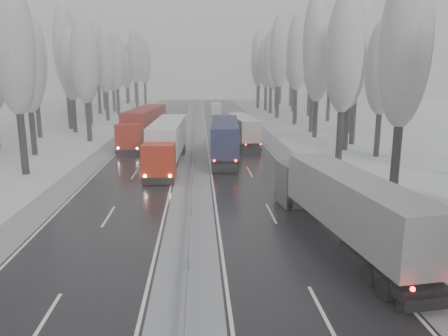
{
  "coord_description": "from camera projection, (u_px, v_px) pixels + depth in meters",
  "views": [
    {
      "loc": [
        0.58,
        -14.97,
        9.09
      ],
      "look_at": [
        2.4,
        16.06,
        2.2
      ],
      "focal_mm": 35.0,
      "sensor_mm": 36.0,
      "label": 1
    }
  ],
  "objects": [
    {
      "name": "truck_cream_box",
      "position": [
        241.0,
        127.0,
        55.64
      ],
      "size": [
        3.34,
        14.22,
        3.62
      ],
      "rotation": [
        0.0,
        0.0,
        0.08
      ],
      "color": "beige",
      "rests_on": "ground"
    },
    {
      "name": "tree_37",
      "position": [
        281.0,
        66.0,
        122.98
      ],
      "size": [
        3.6,
        3.6,
        16.37
      ],
      "color": "black",
      "rests_on": "ground"
    },
    {
      "name": "tree_20",
      "position": [
        350.0,
        62.0,
        49.63
      ],
      "size": [
        3.6,
        3.6,
        15.71
      ],
      "color": "black",
      "rests_on": "ground"
    },
    {
      "name": "tree_24",
      "position": [
        315.0,
        43.0,
        64.42
      ],
      "size": [
        3.6,
        3.6,
        20.49
      ],
      "color": "black",
      "rests_on": "ground"
    },
    {
      "name": "tree_63",
      "position": [
        33.0,
        58.0,
        59.43
      ],
      "size": [
        3.6,
        3.6,
        16.88
      ],
      "color": "black",
      "rests_on": "ground"
    },
    {
      "name": "truck_red_white",
      "position": [
        167.0,
        140.0,
        42.53
      ],
      "size": [
        3.26,
        16.9,
        4.31
      ],
      "rotation": [
        0.0,
        0.0,
        -0.04
      ],
      "color": "#AB1D09",
      "rests_on": "ground"
    },
    {
      "name": "tree_33",
      "position": [
        276.0,
        71.0,
        106.5
      ],
      "size": [
        3.6,
        3.6,
        14.33
      ],
      "color": "black",
      "rests_on": "ground"
    },
    {
      "name": "tree_18",
      "position": [
        344.0,
        54.0,
        41.39
      ],
      "size": [
        3.6,
        3.6,
        16.58
      ],
      "color": "black",
      "rests_on": "ground"
    },
    {
      "name": "tree_64",
      "position": [
        71.0,
        65.0,
        64.7
      ],
      "size": [
        3.6,
        3.6,
        15.42
      ],
      "color": "black",
      "rests_on": "ground"
    },
    {
      "name": "tree_76",
      "position": [
        144.0,
        61.0,
        119.09
      ],
      "size": [
        3.6,
        3.6,
        18.55
      ],
      "color": "black",
      "rests_on": "ground"
    },
    {
      "name": "tree_28",
      "position": [
        279.0,
        53.0,
        84.85
      ],
      "size": [
        3.6,
        3.6,
        19.62
      ],
      "color": "black",
      "rests_on": "ground"
    },
    {
      "name": "tree_67",
      "position": [
        85.0,
        60.0,
        77.68
      ],
      "size": [
        3.6,
        3.6,
        17.09
      ],
      "color": "black",
      "rests_on": "ground"
    },
    {
      "name": "tree_34",
      "position": [
        258.0,
        62.0,
        108.83
      ],
      "size": [
        3.6,
        3.6,
        17.63
      ],
      "color": "black",
      "rests_on": "ground"
    },
    {
      "name": "tree_78",
      "position": [
        134.0,
        59.0,
        125.18
      ],
      "size": [
        3.6,
        3.6,
        19.55
      ],
      "color": "black",
      "rests_on": "ground"
    },
    {
      "name": "tree_73",
      "position": [
        103.0,
        63.0,
        103.06
      ],
      "size": [
        3.6,
        3.6,
        17.22
      ],
      "color": "black",
      "rests_on": "ground"
    },
    {
      "name": "median_guardrail",
      "position": [
        193.0,
        155.0,
        45.62
      ],
      "size": [
        0.12,
        200.0,
        0.76
      ],
      "color": "slate",
      "rests_on": "ground"
    },
    {
      "name": "tree_21",
      "position": [
        358.0,
        47.0,
        53.25
      ],
      "size": [
        3.6,
        3.6,
        18.62
      ],
      "color": "black",
      "rests_on": "ground"
    },
    {
      "name": "tree_32",
      "position": [
        266.0,
        62.0,
        102.0
      ],
      "size": [
        3.6,
        3.6,
        17.33
      ],
      "color": "black",
      "rests_on": "ground"
    },
    {
      "name": "tree_77",
      "position": [
        126.0,
        71.0,
        123.25
      ],
      "size": [
        3.6,
        3.6,
        14.32
      ],
      "color": "black",
      "rests_on": "ground"
    },
    {
      "name": "shoulder_left",
      "position": [
        95.0,
        161.0,
        45.17
      ],
      "size": [
        2.4,
        200.0,
        0.04
      ],
      "primitive_type": "cube",
      "color": "gray",
      "rests_on": "ground"
    },
    {
      "name": "truck_grey_tarp",
      "position": [
        342.0,
        201.0,
        23.33
      ],
      "size": [
        4.44,
        15.5,
        3.94
      ],
      "rotation": [
        0.0,
        0.0,
        0.13
      ],
      "color": "#4F4F54",
      "rests_on": "ground"
    },
    {
      "name": "truck_blue_box",
      "position": [
        225.0,
        136.0,
        45.93
      ],
      "size": [
        3.54,
        16.26,
        4.14
      ],
      "rotation": [
        0.0,
        0.0,
        -0.06
      ],
      "color": "navy",
      "rests_on": "ground"
    },
    {
      "name": "tree_66",
      "position": [
        87.0,
        67.0,
        74.12
      ],
      "size": [
        3.6,
        3.6,
        15.23
      ],
      "color": "black",
      "rests_on": "ground"
    },
    {
      "name": "tree_72",
      "position": [
        112.0,
        68.0,
        99.61
      ],
      "size": [
        3.6,
        3.6,
        15.11
      ],
      "color": "black",
      "rests_on": "ground"
    },
    {
      "name": "tree_39",
      "position": [
        266.0,
        67.0,
        133.16
      ],
      "size": [
        3.6,
        3.6,
        16.19
      ],
      "color": "black",
      "rests_on": "ground"
    },
    {
      "name": "carriageway_left",
      "position": [
        143.0,
        161.0,
        45.46
      ],
      "size": [
        7.5,
        200.0,
        0.03
      ],
      "primitive_type": "cube",
      "color": "black",
      "rests_on": "ground"
    },
    {
      "name": "tree_26",
      "position": [
        297.0,
        53.0,
        74.62
      ],
      "size": [
        3.6,
        3.6,
        18.78
      ],
      "color": "black",
      "rests_on": "ground"
    },
    {
      "name": "tree_27",
      "position": [
        331.0,
        59.0,
        79.09
      ],
      "size": [
        3.6,
        3.6,
        17.62
      ],
      "color": "black",
      "rests_on": "ground"
    },
    {
      "name": "tree_62",
      "position": [
        85.0,
        61.0,
        56.1
      ],
      "size": [
        3.6,
        3.6,
        16.04
      ],
      "color": "black",
      "rests_on": "ground"
    },
    {
      "name": "tree_68",
      "position": [
        105.0,
        62.0,
        80.6
      ],
      "size": [
        3.6,
        3.6,
        16.65
      ],
      "color": "black",
      "rests_on": "ground"
    },
    {
      "name": "tree_75",
      "position": [
        102.0,
        60.0,
        113.25
      ],
      "size": [
        3.6,
        3.6,
        18.6
      ],
      "color": "black",
      "rests_on": "ground"
    },
    {
      "name": "tree_29",
      "position": [
        311.0,
        59.0,
        89.38
      ],
      "size": [
        3.6,
        3.6,
        18.11
      ],
      "color": "black",
      "rests_on": "ground"
    },
    {
      "name": "tree_69",
      "position": [
        83.0,
        54.0,
        83.86
      ],
      "size": [
        3.6,
        3.6,
        19.35
      ],
      "color": "black",
      "rests_on": "ground"
    },
    {
      "name": "truck_red_red",
      "position": [
        144.0,
        124.0,
        54.98
      ],
      "size": [
        4.52,
        17.71,
        4.5
      ],
      "rotation": [
        0.0,
        0.0,
        -0.1
      ],
      "color": "#9B1708",
      "rests_on": "ground"
    },
    {
      "name": "tree_70",
      "position": [
        116.0,
        62.0,
        90.38
      ],
      "size": [
        3.6,
        3.6,
        17.09
      ],
      "color": "black",
      "rests_on": "ground"
    },
    {
      "name": "tree_65",
      "position": [
        65.0,
        49.0,
        67.93
      ],
      "size": [
        3.6,
        3.6,
        19.48
      ],
      "color": "black",
      "rests_on": "ground"
    },
    {
      "name": "carriageway_right",
      "position": [
        243.0,
        159.0,
        46.06
      ],
      "size": [
        7.5,
        200.0,
        0.03
      ],
      "primitive_type": "cube",
      "color": "black",
      "rests_on": "ground"
    },
    {
      "name": "tree_38",
      "position": [
        259.0,
        63.0,
        128.85
      ],
      "size": [
        3.6,
        3.6,
        17.97
      ],
      "color": "black",
      "rests_on": "ground"
    },
    {
      "name": "tree_71",
      "position": [
        97.0,
        55.0,
        93.66
      ],
      "size": [
        3.6,
        3.6,
        19.61
      ],
      "color": "black",
      "rests_on": "ground"
    },
    {
      "name": "tree_23",
      "position": [
        352.0,
        74.0,
        64.3
      ],
      "size": [
        3.6,
        3.6,
        13.55
      ],
      "color": "black",
      "rests_on": "ground"
    },
    {
      "name": "median_slush",
      "position": [
        193.0,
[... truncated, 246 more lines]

